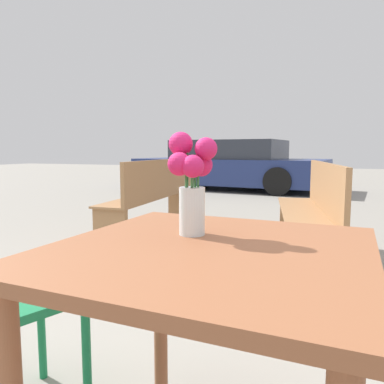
{
  "coord_description": "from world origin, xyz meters",
  "views": [
    {
      "loc": [
        0.27,
        -0.86,
        0.95
      ],
      "look_at": [
        -0.08,
        0.1,
        0.84
      ],
      "focal_mm": 35.0,
      "sensor_mm": 36.0,
      "label": 1
    }
  ],
  "objects_px": {
    "bench_near": "(313,209)",
    "parked_car": "(230,166)",
    "bench_middle": "(159,192)",
    "table_front": "(210,291)",
    "flower_vase": "(192,181)"
  },
  "relations": [
    {
      "from": "table_front",
      "to": "bench_middle",
      "type": "bearing_deg",
      "value": 117.97
    },
    {
      "from": "bench_middle",
      "to": "parked_car",
      "type": "bearing_deg",
      "value": 96.11
    },
    {
      "from": "bench_near",
      "to": "parked_car",
      "type": "bearing_deg",
      "value": 111.4
    },
    {
      "from": "flower_vase",
      "to": "bench_near",
      "type": "distance_m",
      "value": 2.3
    },
    {
      "from": "bench_middle",
      "to": "parked_car",
      "type": "xyz_separation_m",
      "value": [
        -0.55,
        5.15,
        0.09
      ]
    },
    {
      "from": "table_front",
      "to": "bench_middle",
      "type": "distance_m",
      "value": 3.31
    },
    {
      "from": "flower_vase",
      "to": "bench_middle",
      "type": "xyz_separation_m",
      "value": [
        -1.46,
        2.82,
        -0.39
      ]
    },
    {
      "from": "table_front",
      "to": "bench_near",
      "type": "height_order",
      "value": "bench_near"
    },
    {
      "from": "bench_middle",
      "to": "flower_vase",
      "type": "bearing_deg",
      "value": -62.57
    },
    {
      "from": "bench_near",
      "to": "bench_middle",
      "type": "xyz_separation_m",
      "value": [
        -1.69,
        0.56,
        0.01
      ]
    },
    {
      "from": "bench_near",
      "to": "bench_middle",
      "type": "bearing_deg",
      "value": 161.58
    },
    {
      "from": "bench_middle",
      "to": "parked_car",
      "type": "distance_m",
      "value": 5.18
    },
    {
      "from": "table_front",
      "to": "flower_vase",
      "type": "bearing_deg",
      "value": 131.11
    },
    {
      "from": "flower_vase",
      "to": "parked_car",
      "type": "xyz_separation_m",
      "value": [
        -2.02,
        7.97,
        -0.3
      ]
    },
    {
      "from": "bench_near",
      "to": "bench_middle",
      "type": "height_order",
      "value": "same"
    }
  ]
}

